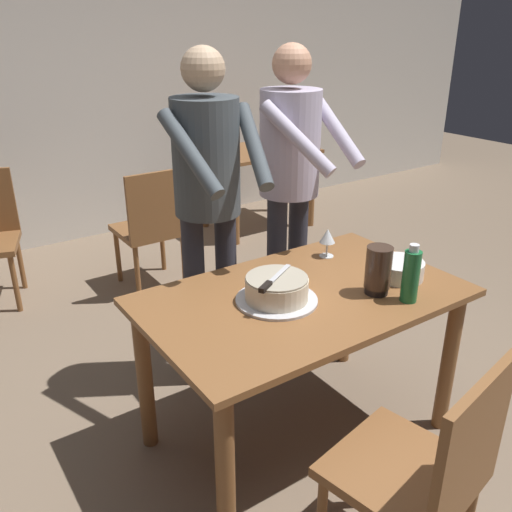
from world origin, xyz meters
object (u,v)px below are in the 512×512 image
wine_glass_near (327,237)px  cake_on_platter (277,290)px  water_bottle (411,275)px  hurricane_lamp (378,270)px  person_standing_beside (291,172)px  background_chair_1 (152,225)px  person_cutting_cake (208,189)px  chair_near_side (425,469)px  background_table (258,167)px  main_dining_table (302,319)px  cake_knife (270,283)px  plate_stack (399,269)px

wine_glass_near → cake_on_platter: bearing=-153.6°
water_bottle → hurricane_lamp: water_bottle is taller
person_standing_beside → hurricane_lamp: bearing=-101.7°
hurricane_lamp → background_chair_1: (-0.15, 1.99, -0.37)m
person_cutting_cake → chair_near_side: size_ratio=1.91×
hurricane_lamp → person_standing_beside: person_standing_beside is taller
chair_near_side → background_table: size_ratio=0.90×
hurricane_lamp → background_table: (1.22, 2.66, -0.28)m
water_bottle → hurricane_lamp: size_ratio=1.19×
person_standing_beside → main_dining_table: bearing=-123.3°
cake_on_platter → cake_knife: (-0.06, -0.04, 0.06)m
wine_glass_near → water_bottle: size_ratio=0.58×
background_table → background_chair_1: background_chair_1 is taller
water_bottle → person_cutting_cake: size_ratio=0.15×
cake_knife → person_cutting_cake: size_ratio=0.14×
main_dining_table → person_cutting_cake: person_cutting_cake is taller
person_cutting_cake → chair_near_side: (-0.04, -1.42, -0.58)m
person_cutting_cake → plate_stack: bearing=-53.8°
main_dining_table → plate_stack: plate_stack is taller
water_bottle → background_table: bearing=67.3°
cake_knife → plate_stack: 0.66m
hurricane_lamp → person_cutting_cake: 0.90m
wine_glass_near → background_table: (1.13, 2.24, -0.28)m
water_bottle → background_table: (1.16, 2.78, -0.29)m
person_standing_beside → chair_near_side: size_ratio=1.91×
water_bottle → cake_on_platter: bearing=146.3°
background_table → background_chair_1: 1.53m
cake_on_platter → plate_stack: (0.59, -0.13, -0.01)m
cake_on_platter → water_bottle: (0.45, -0.30, 0.06)m
wine_glass_near → hurricane_lamp: (-0.09, -0.42, 0.00)m
cake_knife → water_bottle: water_bottle is taller
hurricane_lamp → background_table: bearing=65.3°
person_standing_beside → water_bottle: bearing=-96.8°
plate_stack → person_cutting_cake: (-0.55, 0.75, 0.29)m
water_bottle → person_cutting_cake: person_cutting_cake is taller
cake_knife → chair_near_side: chair_near_side is taller
plate_stack → background_table: 2.81m
cake_knife → hurricane_lamp: bearing=-17.4°
plate_stack → wine_glass_near: wine_glass_near is taller
cake_knife → background_chair_1: bearing=80.6°
cake_knife → chair_near_side: (0.07, -0.77, -0.37)m
plate_stack → background_table: size_ratio=0.22×
wine_glass_near → chair_near_side: chair_near_side is taller
hurricane_lamp → background_table: hurricane_lamp is taller
plate_stack → water_bottle: (-0.14, -0.18, 0.07)m
hurricane_lamp → background_chair_1: 2.03m
cake_on_platter → hurricane_lamp: 0.44m
water_bottle → background_chair_1: water_bottle is taller
main_dining_table → cake_on_platter: 0.22m
chair_near_side → person_standing_beside: bearing=68.9°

